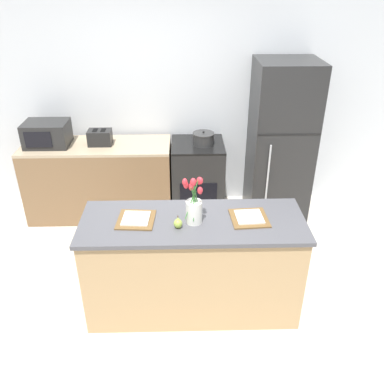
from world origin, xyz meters
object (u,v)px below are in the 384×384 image
(plate_setting_right, at_px, (249,218))
(toaster, at_px, (100,137))
(plate_setting_left, at_px, (136,219))
(microwave, at_px, (47,134))
(stove_range, at_px, (197,179))
(refrigerator, at_px, (281,142))
(cooking_pot, at_px, (203,139))
(pear_figurine, at_px, (178,223))
(flower_vase, at_px, (194,207))

(plate_setting_right, bearing_deg, toaster, 132.50)
(plate_setting_left, bearing_deg, microwave, 125.57)
(stove_range, xyz_separation_m, refrigerator, (0.95, 0.00, 0.46))
(refrigerator, xyz_separation_m, microwave, (-2.64, -0.00, 0.13))
(stove_range, height_order, refrigerator, refrigerator)
(plate_setting_right, height_order, microwave, microwave)
(plate_setting_left, height_order, microwave, microwave)
(stove_range, height_order, plate_setting_right, plate_setting_right)
(plate_setting_right, relative_size, microwave, 0.65)
(cooking_pot, bearing_deg, pear_figurine, -99.48)
(plate_setting_right, xyz_separation_m, toaster, (-1.45, 1.59, 0.08))
(pear_figurine, xyz_separation_m, plate_setting_right, (0.57, 0.11, -0.03))
(flower_vase, height_order, plate_setting_left, flower_vase)
(flower_vase, xyz_separation_m, pear_figurine, (-0.13, -0.08, -0.10))
(pear_figurine, height_order, toaster, toaster)
(plate_setting_left, distance_m, toaster, 1.68)
(toaster, bearing_deg, plate_setting_left, -70.87)
(stove_range, xyz_separation_m, pear_figurine, (-0.22, -1.70, 0.49))
(flower_vase, height_order, microwave, flower_vase)
(refrigerator, xyz_separation_m, cooking_pot, (-0.89, -0.03, 0.06))
(plate_setting_left, relative_size, cooking_pot, 1.27)
(cooking_pot, bearing_deg, flower_vase, -95.53)
(flower_vase, xyz_separation_m, plate_setting_right, (0.44, 0.04, -0.13))
(toaster, bearing_deg, refrigerator, 0.03)
(plate_setting_left, relative_size, plate_setting_right, 1.00)
(toaster, height_order, cooking_pot, toaster)
(stove_range, bearing_deg, toaster, -179.99)
(flower_vase, relative_size, plate_setting_left, 1.36)
(stove_range, relative_size, refrigerator, 0.50)
(pear_figurine, xyz_separation_m, microwave, (-1.47, 1.70, 0.10))
(flower_vase, height_order, plate_setting_right, flower_vase)
(flower_vase, height_order, cooking_pot, flower_vase)
(stove_range, distance_m, plate_setting_left, 1.74)
(refrigerator, distance_m, cooking_pot, 0.89)
(toaster, bearing_deg, pear_figurine, -62.50)
(pear_figurine, relative_size, microwave, 0.23)
(stove_range, height_order, toaster, toaster)
(stove_range, relative_size, toaster, 3.24)
(refrigerator, height_order, pear_figurine, refrigerator)
(plate_setting_left, xyz_separation_m, microwave, (-1.13, 1.59, 0.13))
(flower_vase, bearing_deg, stove_range, 86.76)
(pear_figurine, bearing_deg, plate_setting_right, 11.28)
(flower_vase, xyz_separation_m, cooking_pot, (0.15, 1.60, -0.07))
(refrigerator, distance_m, plate_setting_left, 2.19)
(microwave, bearing_deg, pear_figurine, -49.16)
(microwave, bearing_deg, stove_range, 0.02)
(pear_figurine, relative_size, cooking_pot, 0.45)
(refrigerator, bearing_deg, toaster, -179.97)
(plate_setting_right, bearing_deg, microwave, 142.10)
(stove_range, xyz_separation_m, plate_setting_right, (0.35, -1.59, 0.46))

